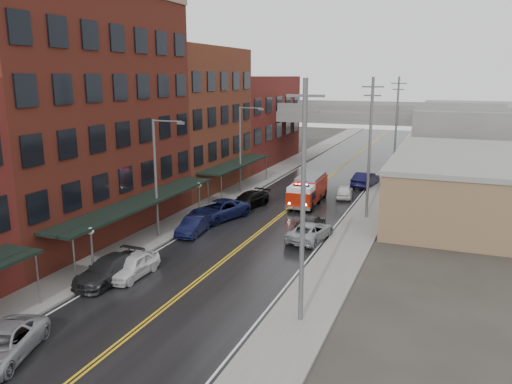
% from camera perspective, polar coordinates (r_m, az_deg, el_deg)
% --- Properties ---
extents(road, '(11.00, 160.00, 0.02)m').
position_cam_1_polar(road, '(41.38, 1.42, -3.82)').
color(road, black).
rests_on(road, ground).
extents(sidewalk_left, '(3.00, 160.00, 0.15)m').
position_cam_1_polar(sidewalk_left, '(44.29, -7.49, -2.70)').
color(sidewalk_left, slate).
rests_on(sidewalk_left, ground).
extents(sidewalk_right, '(3.00, 160.00, 0.15)m').
position_cam_1_polar(sidewalk_right, '(39.58, 11.44, -4.78)').
color(sidewalk_right, slate).
rests_on(sidewalk_right, ground).
extents(curb_left, '(0.30, 160.00, 0.15)m').
position_cam_1_polar(curb_left, '(43.54, -5.58, -2.92)').
color(curb_left, gray).
rests_on(curb_left, ground).
extents(curb_right, '(0.30, 160.00, 0.15)m').
position_cam_1_polar(curb_right, '(39.87, 9.10, -4.55)').
color(curb_right, gray).
rests_on(curb_right, ground).
extents(brick_building_b, '(9.00, 20.00, 18.00)m').
position_cam_1_polar(brick_building_b, '(40.51, -20.29, 7.98)').
color(brick_building_b, '#502015').
rests_on(brick_building_b, ground).
extents(brick_building_c, '(9.00, 15.00, 15.00)m').
position_cam_1_polar(brick_building_c, '(54.91, -7.94, 8.24)').
color(brick_building_c, brown).
rests_on(brick_building_c, ground).
extents(brick_building_far, '(9.00, 20.00, 12.00)m').
position_cam_1_polar(brick_building_far, '(70.76, -0.90, 8.22)').
color(brick_building_far, maroon).
rests_on(brick_building_far, ground).
extents(tan_building, '(14.00, 22.00, 5.00)m').
position_cam_1_polar(tan_building, '(48.22, 23.95, 0.54)').
color(tan_building, '#8F6E4D').
rests_on(tan_building, ground).
extents(right_far_block, '(18.00, 30.00, 8.00)m').
position_cam_1_polar(right_far_block, '(77.75, 24.79, 5.98)').
color(right_far_block, slate).
rests_on(right_far_block, ground).
extents(awning_1, '(2.60, 18.00, 3.09)m').
position_cam_1_polar(awning_1, '(37.90, -12.97, -1.08)').
color(awning_1, black).
rests_on(awning_1, ground).
extents(awning_2, '(2.60, 13.00, 3.09)m').
position_cam_1_polar(awning_2, '(52.91, -2.28, 3.24)').
color(awning_2, black).
rests_on(awning_2, ground).
extents(globe_lamp_1, '(0.44, 0.44, 3.12)m').
position_cam_1_polar(globe_lamp_1, '(32.10, -18.33, -5.26)').
color(globe_lamp_1, '#59595B').
rests_on(globe_lamp_1, ground).
extents(globe_lamp_2, '(0.44, 0.44, 3.12)m').
position_cam_1_polar(globe_lamp_2, '(43.32, -6.53, 0.03)').
color(globe_lamp_2, '#59595B').
rests_on(globe_lamp_2, ground).
extents(street_lamp_1, '(2.64, 0.22, 9.00)m').
position_cam_1_polar(street_lamp_1, '(37.73, -11.11, 2.37)').
color(street_lamp_1, '#59595B').
rests_on(street_lamp_1, ground).
extents(street_lamp_2, '(2.64, 0.22, 9.00)m').
position_cam_1_polar(street_lamp_2, '(51.75, -1.56, 5.49)').
color(street_lamp_2, '#59595B').
rests_on(street_lamp_2, ground).
extents(utility_pole_0, '(1.80, 0.24, 12.00)m').
position_cam_1_polar(utility_pole_0, '(23.79, 5.39, -0.97)').
color(utility_pole_0, '#59595B').
rests_on(utility_pole_0, ground).
extents(utility_pole_1, '(1.80, 0.24, 12.00)m').
position_cam_1_polar(utility_pole_1, '(43.06, 12.88, 5.11)').
color(utility_pole_1, '#59595B').
rests_on(utility_pole_1, ground).
extents(utility_pole_2, '(1.80, 0.24, 12.00)m').
position_cam_1_polar(utility_pole_2, '(62.78, 15.73, 7.39)').
color(utility_pole_2, '#59595B').
rests_on(utility_pole_2, ground).
extents(overpass, '(40.00, 10.00, 7.50)m').
position_cam_1_polar(overpass, '(70.77, 10.47, 7.99)').
color(overpass, slate).
rests_on(overpass, ground).
extents(fire_truck, '(3.04, 7.28, 2.64)m').
position_cam_1_polar(fire_truck, '(48.09, 5.92, 0.28)').
color(fire_truck, '#9F1807').
rests_on(fire_truck, ground).
extents(parked_car_left_2, '(3.67, 5.38, 1.37)m').
position_cam_1_polar(parked_car_left_2, '(25.18, -27.02, -15.32)').
color(parked_car_left_2, '#95969C').
rests_on(parked_car_left_2, ground).
extents(parked_car_left_3, '(2.25, 5.13, 1.47)m').
position_cam_1_polar(parked_car_left_3, '(31.57, -16.49, -8.49)').
color(parked_car_left_3, '#242426').
rests_on(parked_car_left_3, ground).
extents(parked_car_left_4, '(1.70, 4.17, 1.42)m').
position_cam_1_polar(parked_car_left_4, '(31.85, -13.90, -8.18)').
color(parked_car_left_4, white).
rests_on(parked_car_left_4, ground).
extents(parked_car_left_5, '(1.84, 4.34, 1.39)m').
position_cam_1_polar(parked_car_left_5, '(39.24, -7.15, -3.82)').
color(parked_car_left_5, black).
rests_on(parked_car_left_5, ground).
extents(parked_car_left_6, '(4.46, 6.48, 1.65)m').
position_cam_1_polar(parked_car_left_6, '(42.95, -4.27, -2.09)').
color(parked_car_left_6, '#111741').
rests_on(parked_car_left_6, ground).
extents(parked_car_left_7, '(3.10, 5.28, 1.44)m').
position_cam_1_polar(parked_car_left_7, '(46.80, -0.82, -0.90)').
color(parked_car_left_7, black).
rests_on(parked_car_left_7, ground).
extents(parked_car_right_0, '(2.93, 5.29, 1.40)m').
position_cam_1_polar(parked_car_right_0, '(37.75, 6.22, -4.48)').
color(parked_car_right_0, '#95999C').
rests_on(parked_car_right_0, ground).
extents(parked_car_right_1, '(2.06, 4.64, 1.32)m').
position_cam_1_polar(parked_car_right_1, '(39.97, 6.19, -3.53)').
color(parked_car_right_1, '#28282B').
rests_on(parked_car_right_1, ground).
extents(parked_car_right_2, '(2.17, 4.14, 1.34)m').
position_cam_1_polar(parked_car_right_2, '(51.22, 10.07, 0.07)').
color(parked_car_right_2, silver).
rests_on(parked_car_right_2, ground).
extents(parked_car_right_3, '(2.52, 5.31, 1.68)m').
position_cam_1_polar(parked_car_right_3, '(56.78, 12.41, 1.42)').
color(parked_car_right_3, black).
rests_on(parked_car_right_3, ground).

